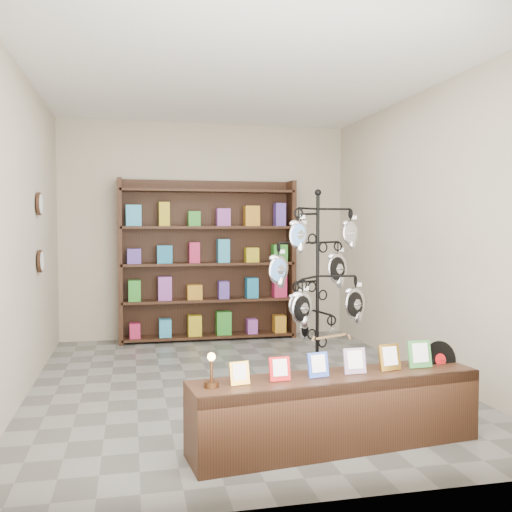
# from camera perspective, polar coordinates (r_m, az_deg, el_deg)

# --- Properties ---
(ground) EXTENTS (5.00, 5.00, 0.00)m
(ground) POSITION_cam_1_polar(r_m,az_deg,el_deg) (5.82, -1.69, -12.62)
(ground) COLOR slate
(ground) RESTS_ON ground
(room_envelope) EXTENTS (5.00, 5.00, 5.00)m
(room_envelope) POSITION_cam_1_polar(r_m,az_deg,el_deg) (5.61, -1.72, 5.90)
(room_envelope) COLOR #B8A794
(room_envelope) RESTS_ON ground
(display_tree) EXTENTS (1.02, 1.02, 1.91)m
(display_tree) POSITION_cam_1_polar(r_m,az_deg,el_deg) (5.29, 6.17, -2.06)
(display_tree) COLOR black
(display_tree) RESTS_ON ground
(front_shelf) EXTENTS (2.14, 0.68, 0.74)m
(front_shelf) POSITION_cam_1_polar(r_m,az_deg,el_deg) (4.21, 8.03, -15.09)
(front_shelf) COLOR black
(front_shelf) RESTS_ON ground
(back_shelving) EXTENTS (2.42, 0.36, 2.20)m
(back_shelving) POSITION_cam_1_polar(r_m,az_deg,el_deg) (7.89, -4.80, -0.92)
(back_shelving) COLOR black
(back_shelving) RESTS_ON ground
(wall_clocks) EXTENTS (0.03, 0.24, 0.84)m
(wall_clocks) POSITION_cam_1_polar(r_m,az_deg,el_deg) (6.37, -20.81, 2.21)
(wall_clocks) COLOR black
(wall_clocks) RESTS_ON ground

